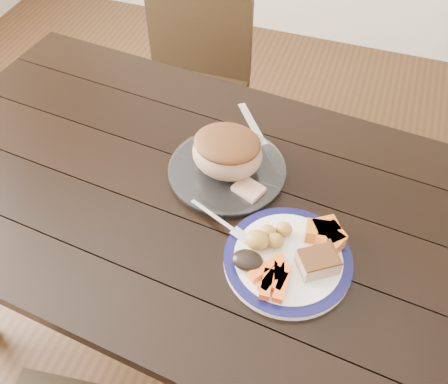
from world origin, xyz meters
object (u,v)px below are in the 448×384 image
(dinner_plate, at_px, (288,260))
(roast_joint, at_px, (227,154))
(serving_platter, at_px, (227,172))
(fork, at_px, (223,223))
(pork_slice, at_px, (317,262))
(carving_knife, at_px, (268,152))
(chair_far, at_px, (191,75))
(dining_table, at_px, (198,214))

(dinner_plate, xyz_separation_m, roast_joint, (-0.22, 0.21, 0.07))
(serving_platter, xyz_separation_m, fork, (0.05, -0.17, 0.01))
(pork_slice, xyz_separation_m, fork, (-0.23, 0.05, -0.02))
(pork_slice, distance_m, carving_knife, 0.38)
(chair_far, distance_m, dinner_plate, 1.07)
(dinner_plate, xyz_separation_m, pork_slice, (0.06, -0.01, 0.03))
(roast_joint, bearing_deg, fork, -74.04)
(chair_far, bearing_deg, dining_table, 111.70)
(serving_platter, bearing_deg, chair_far, 119.59)
(dining_table, relative_size, pork_slice, 20.71)
(dinner_plate, distance_m, pork_slice, 0.07)
(chair_far, bearing_deg, fork, 115.33)
(pork_slice, xyz_separation_m, carving_knife, (-0.20, 0.32, -0.03))
(chair_far, xyz_separation_m, serving_platter, (0.37, -0.66, 0.23))
(roast_joint, bearing_deg, dinner_plate, -44.42)
(fork, height_order, roast_joint, roast_joint)
(dining_table, bearing_deg, roast_joint, 57.27)
(dinner_plate, bearing_deg, carving_knife, 112.96)
(roast_joint, xyz_separation_m, carving_knife, (0.08, 0.11, -0.07))
(chair_far, relative_size, carving_knife, 3.47)
(dining_table, height_order, serving_platter, serving_platter)
(dinner_plate, distance_m, roast_joint, 0.31)
(dinner_plate, distance_m, serving_platter, 0.30)
(pork_slice, bearing_deg, roast_joint, 142.25)
(chair_far, distance_m, carving_knife, 0.75)
(fork, relative_size, roast_joint, 0.95)
(pork_slice, bearing_deg, dining_table, 158.01)
(pork_slice, relative_size, fork, 0.48)
(chair_far, distance_m, pork_slice, 1.12)
(dinner_plate, height_order, pork_slice, pork_slice)
(dinner_plate, relative_size, serving_platter, 0.98)
(dinner_plate, height_order, carving_knife, dinner_plate)
(fork, distance_m, carving_knife, 0.28)
(chair_far, height_order, roast_joint, chair_far)
(dining_table, relative_size, serving_platter, 5.65)
(dinner_plate, xyz_separation_m, fork, (-0.17, 0.04, 0.01))
(roast_joint, height_order, carving_knife, roast_joint)
(dinner_plate, distance_m, carving_knife, 0.35)
(chair_far, relative_size, fork, 5.45)
(chair_far, height_order, carving_knife, chair_far)
(dinner_plate, height_order, roast_joint, roast_joint)
(chair_far, height_order, pork_slice, chair_far)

